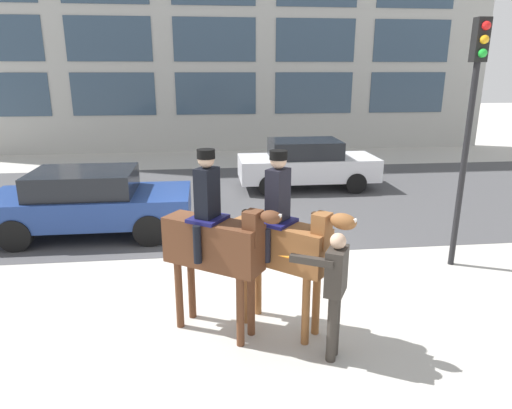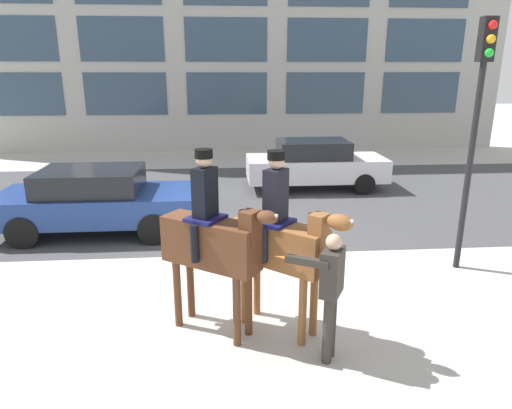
{
  "view_description": "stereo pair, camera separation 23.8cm",
  "coord_description": "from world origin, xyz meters",
  "px_view_note": "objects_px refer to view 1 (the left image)",
  "views": [
    {
      "loc": [
        -0.57,
        -8.12,
        3.66
      ],
      "look_at": [
        0.19,
        -1.36,
        1.62
      ],
      "focal_mm": 32.0,
      "sensor_mm": 36.0,
      "label": 1
    },
    {
      "loc": [
        -0.33,
        -8.14,
        3.66
      ],
      "look_at": [
        0.19,
        -1.36,
        1.62
      ],
      "focal_mm": 32.0,
      "sensor_mm": 36.0,
      "label": 2
    }
  ],
  "objects_px": {
    "mounted_horse_companion": "(284,240)",
    "street_car_far_lane": "(307,164)",
    "mounted_horse_lead": "(214,240)",
    "pedestrian_bystander": "(334,286)",
    "traffic_light": "(472,109)",
    "street_car_near_lane": "(90,201)"
  },
  "relations": [
    {
      "from": "traffic_light",
      "to": "street_car_far_lane",
      "type": "bearing_deg",
      "value": 104.0
    },
    {
      "from": "pedestrian_bystander",
      "to": "traffic_light",
      "type": "distance_m",
      "value": 4.53
    },
    {
      "from": "pedestrian_bystander",
      "to": "mounted_horse_lead",
      "type": "bearing_deg",
      "value": -0.22
    },
    {
      "from": "mounted_horse_lead",
      "to": "street_car_far_lane",
      "type": "distance_m",
      "value": 8.56
    },
    {
      "from": "pedestrian_bystander",
      "to": "street_car_far_lane",
      "type": "height_order",
      "value": "pedestrian_bystander"
    },
    {
      "from": "mounted_horse_lead",
      "to": "pedestrian_bystander",
      "type": "distance_m",
      "value": 1.72
    },
    {
      "from": "pedestrian_bystander",
      "to": "traffic_light",
      "type": "height_order",
      "value": "traffic_light"
    },
    {
      "from": "mounted_horse_companion",
      "to": "pedestrian_bystander",
      "type": "relative_size",
      "value": 1.51
    },
    {
      "from": "traffic_light",
      "to": "mounted_horse_lead",
      "type": "bearing_deg",
      "value": -158.27
    },
    {
      "from": "mounted_horse_companion",
      "to": "traffic_light",
      "type": "height_order",
      "value": "traffic_light"
    },
    {
      "from": "mounted_horse_companion",
      "to": "street_car_far_lane",
      "type": "bearing_deg",
      "value": 115.88
    },
    {
      "from": "pedestrian_bystander",
      "to": "street_car_far_lane",
      "type": "xyz_separation_m",
      "value": [
        1.6,
        8.76,
        -0.24
      ]
    },
    {
      "from": "mounted_horse_lead",
      "to": "pedestrian_bystander",
      "type": "bearing_deg",
      "value": 5.57
    },
    {
      "from": "mounted_horse_companion",
      "to": "street_car_far_lane",
      "type": "xyz_separation_m",
      "value": [
        2.12,
        8.0,
        -0.59
      ]
    },
    {
      "from": "street_car_far_lane",
      "to": "pedestrian_bystander",
      "type": "bearing_deg",
      "value": -100.36
    },
    {
      "from": "mounted_horse_companion",
      "to": "pedestrian_bystander",
      "type": "xyz_separation_m",
      "value": [
        0.52,
        -0.76,
        -0.35
      ]
    },
    {
      "from": "pedestrian_bystander",
      "to": "traffic_light",
      "type": "relative_size",
      "value": 0.39
    },
    {
      "from": "street_car_near_lane",
      "to": "traffic_light",
      "type": "bearing_deg",
      "value": -19.06
    },
    {
      "from": "street_car_far_lane",
      "to": "traffic_light",
      "type": "relative_size",
      "value": 0.96
    },
    {
      "from": "mounted_horse_companion",
      "to": "traffic_light",
      "type": "bearing_deg",
      "value": 67.95
    },
    {
      "from": "mounted_horse_lead",
      "to": "traffic_light",
      "type": "bearing_deg",
      "value": 55.94
    },
    {
      "from": "mounted_horse_lead",
      "to": "street_car_near_lane",
      "type": "bearing_deg",
      "value": 156.08
    }
  ]
}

